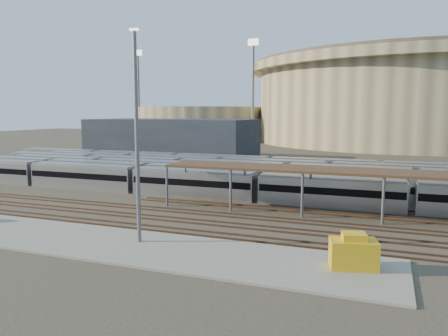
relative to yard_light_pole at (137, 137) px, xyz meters
The scene contains 13 objects.
ground 17.08m from the yard_light_pole, 78.79° to the left, with size 420.00×420.00×0.00m, color #383026.
apron 9.87m from the yard_light_pole, 152.75° to the right, with size 50.00×9.00×0.20m, color gray.
subway_trains 33.88m from the yard_light_pole, 78.83° to the left, with size 123.09×23.90×3.60m.
inspection_shed 30.85m from the yard_light_pole, 35.79° to the left, with size 60.30×6.00×5.30m.
empty_tracks 13.30m from the yard_light_pole, 72.76° to the left, with size 170.00×9.62×0.18m.
stadium 156.47m from the yard_light_pole, 79.78° to the left, with size 124.00×124.00×32.50m.
secondary_arena 154.84m from the yard_light_pole, 111.71° to the left, with size 56.00×56.00×14.00m, color tan.
service_building 76.16m from the yard_light_pole, 115.11° to the left, with size 42.00×20.00×10.00m, color #1E232D.
floodlight_0 127.28m from the yard_light_pole, 102.41° to the left, with size 4.00×1.00×38.40m.
floodlight_1 157.48m from the yard_light_pole, 121.58° to the left, with size 4.00×1.00×38.40m.
floodlight_3 174.34m from the yard_light_pole, 92.39° to the left, with size 4.00×1.00×38.40m.
yard_light_pole is the anchor object (origin of this frame).
yellow_equipment 20.42m from the yard_light_pole, ahead, with size 3.43×2.15×2.15m, color gold.
Camera 1 is at (17.99, -46.96, 11.83)m, focal length 35.00 mm.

